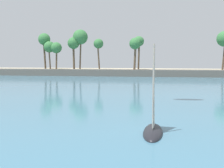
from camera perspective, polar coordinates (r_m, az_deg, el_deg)
name	(u,v)px	position (r m, az deg, el deg)	size (l,w,h in m)	color
sea	(135,80)	(61.44, 4.60, 0.82)	(220.00, 106.12, 0.06)	teal
palm_headland	(138,64)	(74.40, 5.25, 4.14)	(103.30, 6.05, 12.56)	#605B54
sailboat_near_shore	(153,125)	(18.21, 8.32, -8.11)	(1.37, 4.19, 6.03)	black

